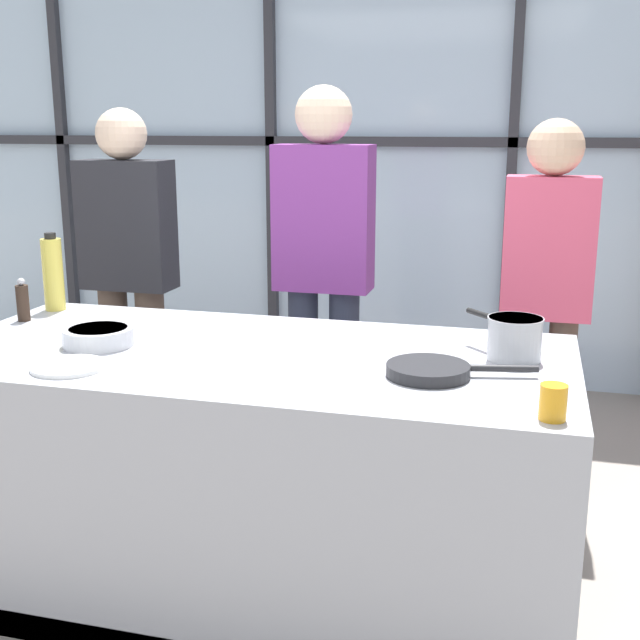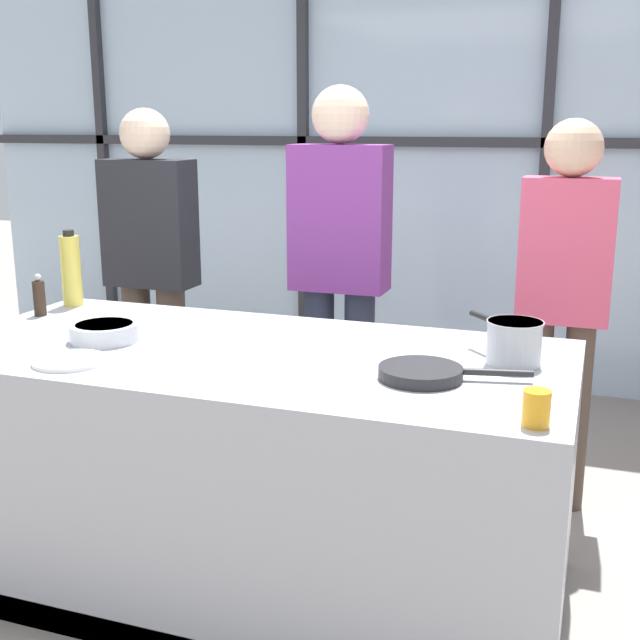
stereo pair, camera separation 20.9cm
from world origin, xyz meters
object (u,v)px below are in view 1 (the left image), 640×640
at_px(spectator_center_left, 324,260).
at_px(white_plate, 69,366).
at_px(saucepan, 514,337).
at_px(oil_bottle, 53,274).
at_px(pepper_grinder, 23,302).
at_px(spectator_far_left, 129,264).
at_px(juice_glass_near, 553,402).
at_px(frying_pan, 431,370).
at_px(spectator_center_right, 546,285).
at_px(mixing_bowl, 99,336).

height_order(spectator_center_left, white_plate, spectator_center_left).
distance_m(saucepan, oil_bottle, 1.89).
distance_m(oil_bottle, pepper_grinder, 0.22).
bearing_deg(spectator_far_left, oil_bottle, 89.12).
bearing_deg(spectator_far_left, juice_glass_near, 144.30).
bearing_deg(juice_glass_near, spectator_center_left, 124.96).
bearing_deg(frying_pan, pepper_grinder, 169.51).
bearing_deg(frying_pan, juice_glass_near, -39.06).
bearing_deg(spectator_center_right, juice_glass_near, 90.39).
relative_size(mixing_bowl, juice_glass_near, 2.56).
bearing_deg(spectator_center_left, saucepan, 134.82).
bearing_deg(juice_glass_near, spectator_center_right, 90.39).
xyz_separation_m(frying_pan, white_plate, (-1.12, -0.22, -0.01)).
distance_m(spectator_center_left, oil_bottle, 1.18).
bearing_deg(pepper_grinder, spectator_center_right, 22.62).
relative_size(frying_pan, oil_bottle, 1.42).
relative_size(spectator_far_left, oil_bottle, 5.33).
bearing_deg(saucepan, oil_bottle, 172.14).
xyz_separation_m(spectator_center_left, oil_bottle, (-1.00, -0.63, -0.00)).
bearing_deg(oil_bottle, spectator_center_right, 17.53).
bearing_deg(saucepan, white_plate, -161.10).
relative_size(spectator_far_left, white_plate, 7.27).
relative_size(spectator_center_right, frying_pan, 3.63).
distance_m(saucepan, pepper_grinder, 1.89).
bearing_deg(mixing_bowl, oil_bottle, 135.66).
xyz_separation_m(white_plate, pepper_grinder, (-0.52, 0.52, 0.07)).
relative_size(spectator_center_left, juice_glass_near, 18.83).
height_order(spectator_center_left, mixing_bowl, spectator_center_left).
height_order(white_plate, mixing_bowl, mixing_bowl).
bearing_deg(saucepan, pepper_grinder, 178.33).
bearing_deg(oil_bottle, spectator_far_left, 89.12).
relative_size(spectator_center_right, mixing_bowl, 6.77).
relative_size(spectator_center_right, juice_glass_near, 17.35).
height_order(spectator_far_left, mixing_bowl, spectator_far_left).
distance_m(saucepan, juice_glass_near, 0.55).
bearing_deg(frying_pan, oil_bottle, 162.73).
bearing_deg(mixing_bowl, saucepan, 7.84).
relative_size(spectator_center_left, saucepan, 6.55).
xyz_separation_m(spectator_center_left, juice_glass_near, (1.00, -1.42, -0.11)).
bearing_deg(juice_glass_near, mixing_bowl, 167.27).
xyz_separation_m(mixing_bowl, juice_glass_near, (1.53, -0.35, 0.01)).
xyz_separation_m(spectator_far_left, spectator_center_right, (1.97, 0.00, -0.00)).
bearing_deg(frying_pan, spectator_far_left, 145.08).
xyz_separation_m(pepper_grinder, juice_glass_near, (2.00, -0.59, -0.03)).
relative_size(saucepan, juice_glass_near, 2.87).
xyz_separation_m(saucepan, pepper_grinder, (-1.88, 0.05, 0.00)).
bearing_deg(pepper_grinder, spectator_center_left, 39.53).
distance_m(white_plate, juice_glass_near, 1.48).
height_order(spectator_center_right, juice_glass_near, spectator_center_right).
distance_m(white_plate, oil_bottle, 0.90).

